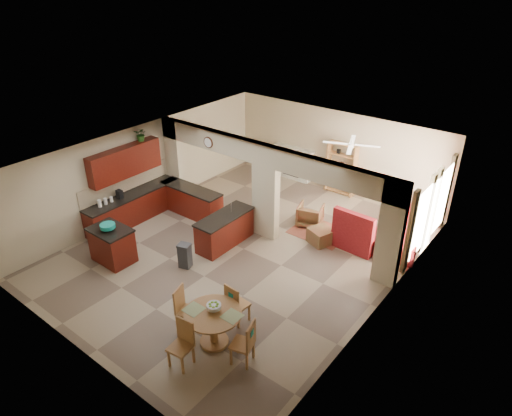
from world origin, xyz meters
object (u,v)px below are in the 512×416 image
Objects in this scene: kitchen_island at (112,245)px; armchair at (310,215)px; dining_table at (213,323)px; sofa at (403,228)px.

kitchen_island is 5.78m from armchair.
dining_table is 1.63× the size of armchair.
kitchen_island is 8.08m from sofa.
sofa is 2.72m from armchair.
armchair is (3.13, 4.85, -0.15)m from kitchen_island.
dining_table is 0.44× the size of sofa.
kitchen_island reaches higher than dining_table.
sofa is at bearing 45.40° from kitchen_island.
sofa is (5.70, 5.72, -0.10)m from kitchen_island.
armchair is (-1.05, 5.45, -0.20)m from dining_table.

